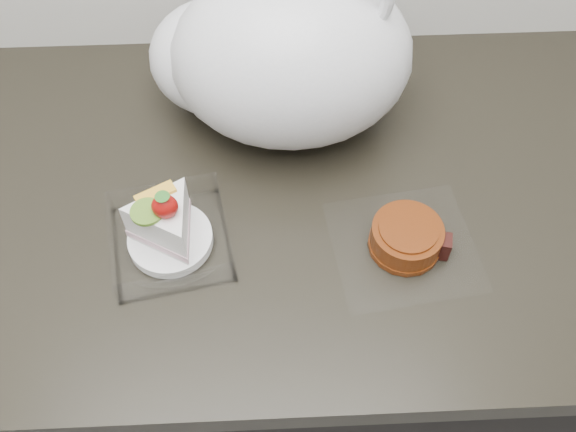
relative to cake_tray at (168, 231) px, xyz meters
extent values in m
cube|color=black|center=(0.04, 0.09, -0.50)|extent=(2.00, 0.60, 0.86)
cube|color=black|center=(0.04, 0.09, -0.05)|extent=(2.04, 0.64, 0.04)
cube|color=white|center=(0.00, 0.00, -0.03)|extent=(0.17, 0.17, 0.00)
cylinder|color=white|center=(0.00, 0.00, -0.02)|extent=(0.11, 0.11, 0.01)
ellipsoid|color=#B9140C|center=(0.01, -0.01, 0.07)|extent=(0.03, 0.03, 0.03)
cone|color=#2D7223|center=(0.01, -0.01, 0.08)|extent=(0.02, 0.02, 0.01)
cylinder|color=olive|center=(-0.02, -0.01, 0.06)|extent=(0.04, 0.04, 0.00)
cube|color=yellow|center=(-0.01, 0.02, 0.05)|extent=(0.05, 0.04, 0.00)
cube|color=white|center=(0.30, -0.02, -0.03)|extent=(0.20, 0.20, 0.00)
cylinder|color=#692B0C|center=(0.30, -0.02, -0.01)|extent=(0.12, 0.12, 0.04)
cylinder|color=#692B0C|center=(0.30, -0.02, -0.03)|extent=(0.12, 0.12, 0.01)
cylinder|color=#692B0C|center=(0.30, -0.02, 0.01)|extent=(0.09, 0.09, 0.00)
cube|color=black|center=(0.35, -0.03, -0.01)|extent=(0.03, 0.03, 0.03)
ellipsoid|color=white|center=(0.17, 0.21, 0.09)|extent=(0.36, 0.29, 0.24)
ellipsoid|color=white|center=(0.06, 0.25, 0.06)|extent=(0.21, 0.19, 0.16)
camera|label=1|loc=(0.13, -0.45, 0.68)|focal=40.00mm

